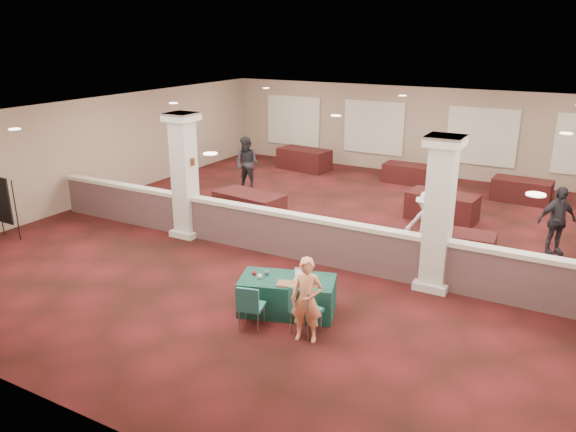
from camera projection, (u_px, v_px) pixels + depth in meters
The scene contains 32 objects.
ground at pixel (333, 240), 14.41m from camera, with size 16.00×16.00×0.00m, color #481214.
wall_back at pixel (426, 132), 20.54m from camera, with size 16.00×0.04×3.20m, color gray.
wall_front at pixel (76, 316), 7.28m from camera, with size 16.00×0.04×3.20m, color gray.
wall_left at pixel (102, 148), 17.61m from camera, with size 0.04×16.00×3.20m, color gray.
ceiling at pixel (336, 115), 13.41m from camera, with size 16.00×16.00×0.02m, color white.
partition_wall at pixel (306, 237), 12.99m from camera, with size 15.60×0.28×1.10m.
column_left at pixel (185, 174), 14.28m from camera, with size 0.72×0.72×3.20m.
column_right at pixel (439, 213), 11.27m from camera, with size 0.72×0.72×3.20m.
sconce_left at pixel (175, 159), 14.29m from camera, with size 0.12×0.12×0.18m.
sconce_right at pixel (192, 162), 14.03m from camera, with size 0.12×0.12×0.18m.
near_table at pixel (287, 295), 10.64m from camera, with size 1.78×0.89×0.68m, color #0D312D.
conf_chair_main at pixel (303, 307), 9.76m from camera, with size 0.54×0.54×0.92m.
conf_chair_side at pixel (250, 304), 9.96m from camera, with size 0.52×0.52×0.86m.
woman at pixel (307, 300), 9.55m from camera, with size 0.55×0.36×1.52m, color #FFA56E.
far_table_front_left at pixel (249, 207), 15.80m from camera, with size 1.97×0.99×0.80m, color black.
far_table_front_center at pixel (442, 207), 15.85m from camera, with size 1.91×0.96×0.77m, color black.
far_table_front_right at pixel (458, 246), 13.14m from camera, with size 1.64×0.82×0.67m, color black.
far_table_back_left at pixel (304, 159), 21.63m from camera, with size 1.98×0.99×0.80m, color black.
far_table_back_center at pixel (407, 174), 19.75m from camera, with size 1.64×0.82×0.67m, color black.
far_table_back_right at pixel (522, 190), 17.59m from camera, with size 1.74×0.87×0.71m, color black.
attendee_a at pixel (247, 164), 18.78m from camera, with size 0.85×0.47×1.77m, color black.
attendee_b at pixel (426, 225), 13.06m from camera, with size 1.04×0.48×1.62m, color silver.
attendee_c at pixel (557, 221), 13.29m from camera, with size 0.98×0.47×1.68m, color black.
attendee_d at pixel (442, 172), 17.40m from camera, with size 0.95×0.51×1.92m, color black.
laptop_base at pixel (302, 281), 10.43m from camera, with size 0.31×0.22×0.02m, color silver.
laptop_screen at pixel (303, 273), 10.50m from camera, with size 0.31×0.01×0.21m, color silver.
screen_glow at pixel (303, 274), 10.50m from camera, with size 0.28×0.00×0.18m, color silver.
knitting at pixel (287, 284), 10.30m from camera, with size 0.37×0.28×0.03m, color #B3601C.
yarn_cream at pixel (259, 276), 10.52m from camera, with size 0.10×0.10×0.10m, color beige.
yarn_red at pixel (254, 273), 10.68m from camera, with size 0.09×0.09×0.09m, color maroon.
yarn_grey at pixel (267, 272), 10.70m from camera, with size 0.10×0.10×0.10m, color #49494E.
scissors at pixel (318, 287), 10.18m from camera, with size 0.11×0.03×0.01m, color #AE1C12.
Camera 1 is at (5.57, -12.34, 5.12)m, focal length 35.00 mm.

